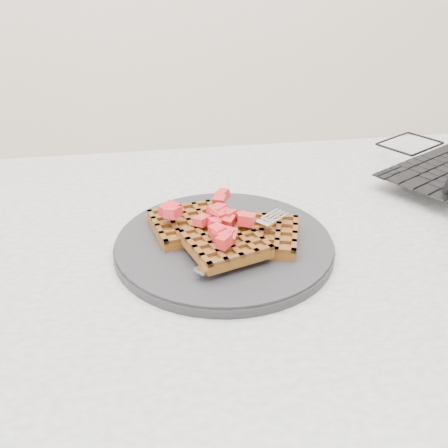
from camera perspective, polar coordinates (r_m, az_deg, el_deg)
table at (r=0.78m, az=7.18°, el=-9.16°), size 1.20×0.80×0.75m
plate at (r=0.69m, az=0.00°, el=-2.33°), size 0.30×0.30×0.02m
waffles at (r=0.68m, az=0.07°, el=-1.09°), size 0.21×0.19×0.03m
strawberry_pile at (r=0.67m, az=0.00°, el=1.05°), size 0.15×0.15×0.02m
fork at (r=0.66m, az=2.97°, el=-2.27°), size 0.16×0.13×0.02m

